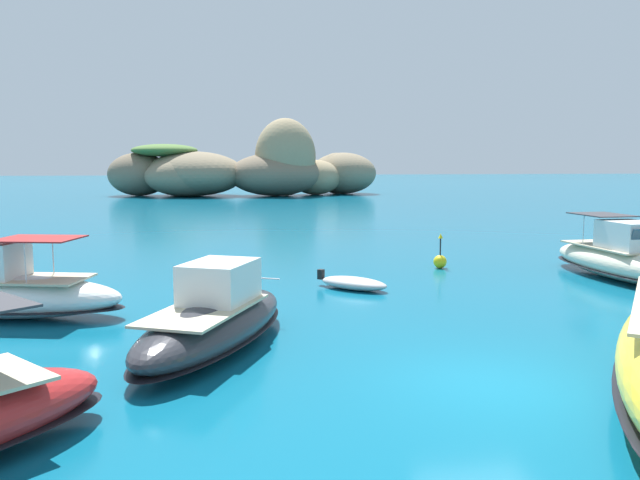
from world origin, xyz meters
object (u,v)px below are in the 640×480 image
(motorboat_cream, at_px, (622,260))
(motorboat_charcoal, at_px, (215,320))
(dinghy_tender, at_px, (353,283))
(channel_buoy, at_px, (440,260))
(islet_small, at_px, (180,174))
(islet_large, at_px, (303,170))

(motorboat_cream, xyz_separation_m, motorboat_charcoal, (-15.43, -6.64, -0.07))
(dinghy_tender, relative_size, channel_buoy, 1.79)
(dinghy_tender, xyz_separation_m, channel_buoy, (4.59, 3.77, 0.11))
(islet_small, relative_size, channel_buoy, 14.60)
(islet_small, xyz_separation_m, channel_buoy, (13.81, -59.64, -2.54))
(islet_large, distance_m, islet_small, 16.17)
(islet_small, distance_m, channel_buoy, 61.27)
(motorboat_charcoal, relative_size, dinghy_tender, 2.74)
(motorboat_charcoal, bearing_deg, islet_small, 93.58)
(motorboat_cream, bearing_deg, motorboat_charcoal, -156.73)
(motorboat_cream, bearing_deg, islet_small, 107.39)
(islet_large, relative_size, motorboat_charcoal, 3.18)
(dinghy_tender, bearing_deg, motorboat_charcoal, -126.99)
(dinghy_tender, bearing_deg, islet_large, 83.71)
(islet_small, bearing_deg, channel_buoy, -76.97)
(motorboat_cream, height_order, dinghy_tender, motorboat_cream)
(islet_large, bearing_deg, channel_buoy, -92.27)
(motorboat_charcoal, xyz_separation_m, dinghy_tender, (4.85, 6.43, -0.47))
(islet_large, height_order, channel_buoy, islet_large)
(islet_small, height_order, channel_buoy, islet_small)
(motorboat_cream, xyz_separation_m, channel_buoy, (-5.99, 3.57, -0.43))
(motorboat_cream, distance_m, dinghy_tender, 10.60)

